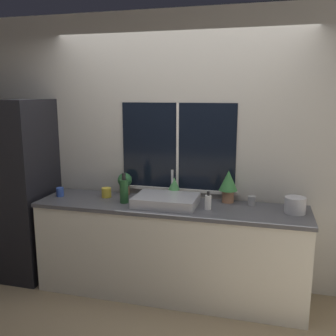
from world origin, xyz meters
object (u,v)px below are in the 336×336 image
object	(u,v)px
kettle	(295,205)
mug_blue	(60,192)
refrigerator	(14,189)
potted_plant_center	(174,187)
potted_plant_left	(125,182)
mug_yellow	(106,193)
soap_bottle	(208,202)
potted_plant_right	(228,184)
bottle_tall	(124,191)
mug_grey	(252,201)
sink	(166,200)

from	to	relation	value
kettle	mug_blue	bearing A→B (deg)	-179.00
refrigerator	potted_plant_center	bearing A→B (deg)	6.74
potted_plant_left	mug_blue	distance (m)	0.66
refrigerator	mug_yellow	distance (m)	1.02
soap_bottle	potted_plant_right	bearing A→B (deg)	60.42
bottle_tall	mug_yellow	size ratio (longest dim) A/B	2.97
refrigerator	mug_grey	size ratio (longest dim) A/B	20.68
mug_yellow	kettle	bearing A→B (deg)	-1.63
sink	mug_blue	bearing A→B (deg)	179.13
potted_plant_left	bottle_tall	size ratio (longest dim) A/B	0.80
sink	mug_yellow	xyz separation A→B (m)	(-0.65, 0.11, 0.00)
mug_grey	kettle	bearing A→B (deg)	-19.02
bottle_tall	refrigerator	bearing A→B (deg)	177.01
refrigerator	mug_grey	world-z (taller)	refrigerator
potted_plant_left	kettle	xyz separation A→B (m)	(1.65, -0.18, -0.06)
potted_plant_left	bottle_tall	bearing A→B (deg)	-70.25
soap_bottle	mug_yellow	size ratio (longest dim) A/B	1.71
potted_plant_center	kettle	world-z (taller)	potted_plant_center
mug_grey	sink	bearing A→B (deg)	-166.50
refrigerator	bottle_tall	bearing A→B (deg)	-2.99
sink	mug_grey	xyz separation A→B (m)	(0.77, 0.18, -0.00)
mug_grey	kettle	size ratio (longest dim) A/B	0.50
mug_blue	kettle	distance (m)	2.26
sink	bottle_tall	xyz separation A→B (m)	(-0.41, -0.03, 0.07)
potted_plant_left	kettle	world-z (taller)	potted_plant_left
refrigerator	kettle	xyz separation A→B (m)	(2.81, 0.02, 0.04)
potted_plant_left	potted_plant_right	world-z (taller)	potted_plant_right
potted_plant_right	mug_blue	bearing A→B (deg)	-172.41
mug_grey	potted_plant_right	bearing A→B (deg)	166.55
potted_plant_right	potted_plant_left	bearing A→B (deg)	-180.00
potted_plant_center	soap_bottle	distance (m)	0.46
mug_blue	refrigerator	bearing A→B (deg)	177.73
bottle_tall	mug_grey	distance (m)	1.20
sink	potted_plant_center	world-z (taller)	sink
potted_plant_right	mug_yellow	xyz separation A→B (m)	(-1.20, -0.13, -0.14)
potted_plant_right	refrigerator	bearing A→B (deg)	-174.86
sink	refrigerator	bearing A→B (deg)	178.67
soap_bottle	mug_grey	world-z (taller)	soap_bottle
potted_plant_center	mug_blue	size ratio (longest dim) A/B	2.38
kettle	soap_bottle	bearing A→B (deg)	-173.70
potted_plant_center	mug_blue	world-z (taller)	potted_plant_center
potted_plant_right	soap_bottle	bearing A→B (deg)	-119.58
refrigerator	mug_yellow	size ratio (longest dim) A/B	19.42
potted_plant_left	potted_plant_right	size ratio (longest dim) A/B	0.73
potted_plant_right	soap_bottle	world-z (taller)	potted_plant_right
potted_plant_left	potted_plant_center	xyz separation A→B (m)	(0.52, 0.00, -0.02)
bottle_tall	mug_blue	size ratio (longest dim) A/B	3.16
sink	soap_bottle	size ratio (longest dim) A/B	3.52
mug_blue	kettle	bearing A→B (deg)	1.00
potted_plant_center	potted_plant_right	xyz separation A→B (m)	(0.53, 0.00, 0.07)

